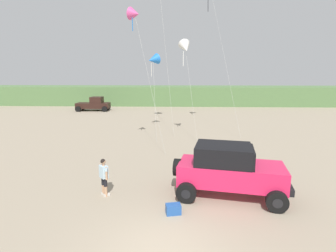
{
  "coord_description": "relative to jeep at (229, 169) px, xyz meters",
  "views": [
    {
      "loc": [
        0.5,
        -7.01,
        5.23
      ],
      "look_at": [
        0.05,
        4.7,
        2.9
      ],
      "focal_mm": 28.24,
      "sensor_mm": 36.0,
      "label": 1
    }
  ],
  "objects": [
    {
      "name": "cooler_box",
      "position": [
        -2.36,
        -1.63,
        -1.01
      ],
      "size": [
        0.62,
        0.47,
        0.38
      ],
      "primitive_type": "cube",
      "rotation": [
        0.0,
        0.0,
        0.21
      ],
      "color": "#23519E",
      "rests_on": "ground_plane"
    },
    {
      "name": "ground_plane",
      "position": [
        -2.71,
        -3.81,
        -1.2
      ],
      "size": [
        220.0,
        220.0,
        0.0
      ],
      "primitive_type": "plane",
      "color": "gray"
    },
    {
      "name": "kite_pink_ribbon",
      "position": [
        -4.4,
        12.61,
        5.2
      ],
      "size": [
        1.31,
        4.4,
        7.01
      ],
      "color": "blue",
      "rests_on": "ground_plane"
    },
    {
      "name": "person_watching",
      "position": [
        -5.38,
        -0.19,
        -0.26
      ],
      "size": [
        0.47,
        0.5,
        1.67
      ],
      "color": "tan",
      "rests_on": "ground_plane"
    },
    {
      "name": "distant_pickup",
      "position": [
        -14.19,
        26.29,
        -0.26
      ],
      "size": [
        4.66,
        2.51,
        1.98
      ],
      "color": "black",
      "rests_on": "ground_plane"
    },
    {
      "name": "dune_ridge",
      "position": [
        -3.76,
        35.19,
        0.34
      ],
      "size": [
        90.0,
        7.75,
        3.08
      ],
      "primitive_type": "cube",
      "color": "#567A47",
      "rests_on": "ground_plane"
    },
    {
      "name": "jeep",
      "position": [
        0.0,
        0.0,
        0.0
      ],
      "size": [
        5.0,
        3.12,
        2.26
      ],
      "color": "#EA2151",
      "rests_on": "ground_plane"
    },
    {
      "name": "kite_yellow_diamond",
      "position": [
        -4.97,
        6.65,
        7.68
      ],
      "size": [
        2.47,
        1.62,
        9.37
      ],
      "color": "#E04C93",
      "rests_on": "ground_plane"
    },
    {
      "name": "kite_white_parafoil",
      "position": [
        -1.68,
        10.19,
        5.99
      ],
      "size": [
        1.64,
        1.99,
        7.84
      ],
      "color": "white",
      "rests_on": "ground_plane"
    }
  ]
}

